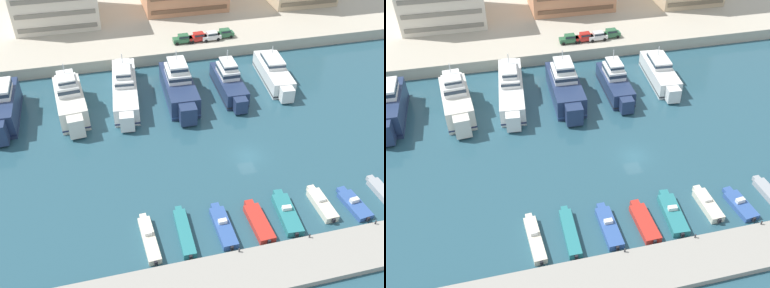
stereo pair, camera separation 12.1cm
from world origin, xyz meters
TOP-DOWN VIEW (x-y plane):
  - ground_plane at (0.00, 0.00)m, footprint 400.00×400.00m
  - pier_dock at (0.00, -19.77)m, footprint 120.00×6.05m
  - yacht_navy_left at (-36.40, 18.64)m, footprint 4.55×15.72m
  - yacht_ivory_mid_left at (-25.48, 17.98)m, footprint 5.74×15.76m
  - yacht_white_center_left at (-16.04, 20.41)m, footprint 5.68×20.68m
  - yacht_navy_center at (-6.72, 18.13)m, footprint 5.50×17.52m
  - yacht_navy_center_right at (2.56, 18.17)m, footprint 4.21×15.20m
  - yacht_white_mid_right at (12.03, 19.95)m, footprint 5.11×16.51m
  - motorboat_cream_far_left at (-17.12, -12.33)m, footprint 1.92×7.85m
  - motorboat_teal_left at (-12.73, -12.33)m, footprint 1.75×8.19m
  - motorboat_blue_mid_left at (-7.81, -12.58)m, footprint 2.01×7.51m
  - motorboat_red_center_left at (-3.24, -12.97)m, footprint 2.23×7.17m
  - motorboat_teal_center at (0.81, -12.45)m, footprint 2.63×7.85m
  - motorboat_cream_center_right at (5.91, -12.09)m, footprint 1.98×6.51m
  - motorboat_blue_mid_right at (10.14, -13.01)m, footprint 2.64×6.23m
  - car_green_far_left at (-2.15, 35.09)m, footprint 4.10×1.93m
  - car_red_left at (1.12, 35.17)m, footprint 4.19×2.10m
  - car_white_mid_left at (3.95, 35.00)m, footprint 4.18×2.08m
  - car_green_center_left at (6.99, 35.61)m, footprint 4.17×2.06m
  - bollard_west at (-7.20, -16.99)m, footprint 0.20×0.20m
  - bollard_west_mid at (1.72, -16.99)m, footprint 0.20×0.20m
  - bollard_east_mid at (10.64, -16.99)m, footprint 0.20×0.20m

SIDE VIEW (x-z plane):
  - ground_plane at x=0.00m, z-range 0.00..0.00m
  - motorboat_blue_mid_right at x=10.14m, z-range -0.24..1.03m
  - pier_dock at x=0.00m, z-range 0.00..0.84m
  - motorboat_teal_left at x=-12.73m, z-range 0.00..0.89m
  - motorboat_red_center_left at x=-3.24m, z-range 0.00..0.89m
  - motorboat_blue_mid_left at x=-7.81m, z-range -0.22..1.12m
  - motorboat_cream_far_left at x=-17.12m, z-range -0.24..1.15m
  - motorboat_teal_center at x=0.81m, z-range -0.23..1.20m
  - motorboat_cream_center_right at x=5.91m, z-range -0.18..1.19m
  - bollard_west at x=-7.20m, z-range 0.86..1.47m
  - bollard_west_mid at x=1.72m, z-range 0.86..1.47m
  - bollard_east_mid at x=10.64m, z-range 0.86..1.47m
  - yacht_white_mid_right at x=12.03m, z-range -1.31..4.82m
  - yacht_navy_center_right at x=2.56m, z-range -1.68..5.79m
  - yacht_white_center_left at x=-16.04m, z-range -1.65..5.86m
  - yacht_navy_center at x=-6.72m, z-range -1.78..6.65m
  - yacht_navy_left at x=-36.40m, z-range -1.40..6.31m
  - yacht_ivory_mid_left at x=-25.48m, z-range -1.74..6.74m
  - car_green_far_left at x=-2.15m, z-range 2.45..4.25m
  - car_red_left at x=1.12m, z-range 2.45..4.25m
  - car_white_mid_left at x=3.95m, z-range 2.45..4.25m
  - car_green_center_left at x=6.99m, z-range 2.45..4.25m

